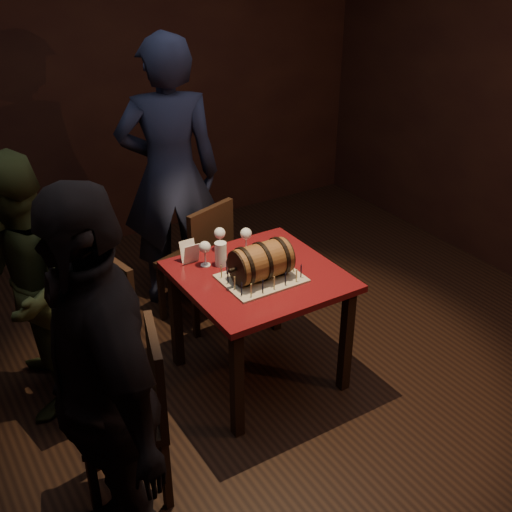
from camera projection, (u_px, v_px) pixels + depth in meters
name	position (u px, v px, depth m)	size (l,w,h in m)	color
room_shell	(266.00, 181.00, 3.29)	(5.04, 5.04, 2.80)	black
pub_table	(259.00, 289.00, 3.81)	(0.90, 0.90, 0.75)	#4D0C11
cake_board	(261.00, 278.00, 3.70)	(0.45, 0.35, 0.01)	#AFA68D
barrel_cake	(261.00, 261.00, 3.64)	(0.39, 0.23, 0.23)	brown
birthday_candles	(261.00, 271.00, 3.67)	(0.40, 0.30, 0.09)	#DCD083
wine_glass_left	(205.00, 248.00, 3.79)	(0.07, 0.07, 0.16)	silver
wine_glass_mid	(220.00, 234.00, 3.95)	(0.07, 0.07, 0.16)	silver
wine_glass_right	(246.00, 235.00, 3.94)	(0.07, 0.07, 0.16)	silver
pint_of_ale	(221.00, 255.00, 3.81)	(0.07, 0.07, 0.15)	silver
menu_card	(190.00, 253.00, 3.85)	(0.10, 0.05, 0.13)	white
chair_back	(202.00, 258.00, 4.40)	(0.51, 0.51, 0.93)	black
chair_left_rear	(103.00, 325.00, 3.69)	(0.46, 0.46, 0.93)	black
chair_left_front	(138.00, 406.00, 3.08)	(0.50, 0.50, 0.93)	black
person_back	(170.00, 176.00, 4.50)	(0.72, 0.47, 1.97)	#1C2038
person_left_rear	(22.00, 291.00, 3.53)	(0.76, 0.59, 1.56)	#364120
person_left_front	(101.00, 393.00, 2.57)	(1.08, 0.45, 1.84)	black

